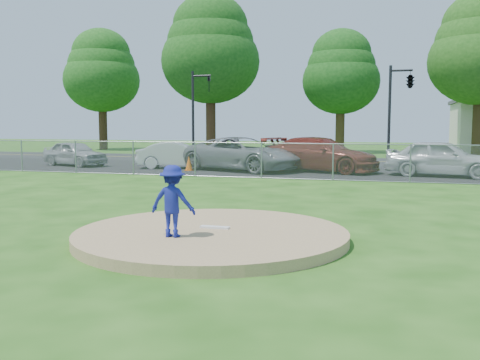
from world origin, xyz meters
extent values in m
plane|color=#1D4C10|center=(0.00, 10.00, 0.00)|extent=(120.00, 120.00, 0.00)
cylinder|color=#9E7F56|center=(0.00, 0.00, 0.10)|extent=(5.40, 5.40, 0.20)
cube|color=white|center=(0.00, 0.20, 0.22)|extent=(0.60, 0.15, 0.04)
cube|color=gray|center=(0.00, 12.00, 0.75)|extent=(40.00, 0.06, 1.50)
cube|color=black|center=(0.00, 16.50, 0.01)|extent=(50.00, 8.00, 0.01)
cube|color=black|center=(0.00, 24.00, 0.00)|extent=(60.00, 7.00, 0.01)
cylinder|color=#341F13|center=(-22.00, 33.00, 2.10)|extent=(0.74, 0.74, 4.20)
ellipsoid|color=#164C14|center=(-22.00, 33.00, 6.22)|extent=(6.72, 6.72, 5.71)
ellipsoid|color=#164C14|center=(-22.00, 33.00, 7.39)|extent=(5.91, 5.91, 5.03)
ellipsoid|color=#164C14|center=(-22.00, 33.00, 8.57)|extent=(5.11, 5.11, 4.34)
cylinder|color=#382014|center=(-11.00, 31.00, 2.45)|extent=(0.78, 0.78, 4.90)
ellipsoid|color=#144612|center=(-11.00, 31.00, 7.25)|extent=(7.84, 7.84, 6.66)
ellipsoid|color=#144612|center=(-11.00, 31.00, 8.62)|extent=(6.90, 6.90, 5.86)
ellipsoid|color=#144612|center=(-11.00, 31.00, 10.00)|extent=(5.96, 5.96, 5.06)
cylinder|color=#3B2915|center=(-1.00, 34.00, 1.92)|extent=(0.72, 0.72, 3.85)
ellipsoid|color=#124512|center=(-1.00, 34.00, 5.70)|extent=(6.16, 6.16, 5.24)
ellipsoid|color=#124512|center=(-1.00, 34.00, 6.78)|extent=(5.42, 5.42, 4.61)
ellipsoid|color=#124512|center=(-1.00, 34.00, 7.85)|extent=(4.68, 4.68, 3.98)
cylinder|color=#322312|center=(9.00, 32.00, 2.27)|extent=(0.76, 0.76, 4.55)
cylinder|color=black|center=(-9.00, 22.00, 2.80)|extent=(0.16, 0.16, 5.60)
cylinder|color=black|center=(-8.40, 22.00, 5.30)|extent=(1.20, 0.12, 0.12)
imported|color=black|center=(-7.92, 22.00, 4.80)|extent=(0.16, 0.20, 1.00)
cylinder|color=black|center=(3.00, 22.00, 2.80)|extent=(0.16, 0.16, 5.60)
cylinder|color=black|center=(3.60, 22.00, 5.30)|extent=(1.20, 0.12, 0.12)
imported|color=black|center=(4.08, 22.00, 4.80)|extent=(0.53, 2.48, 1.00)
imported|color=navy|center=(-0.49, -0.78, 0.87)|extent=(0.87, 0.51, 1.34)
cone|color=orange|center=(-6.35, 14.64, 0.37)|extent=(0.37, 0.37, 0.73)
imported|color=#A6A7AB|center=(-13.56, 15.78, 0.70)|extent=(4.33, 2.79, 1.37)
imported|color=silver|center=(-7.44, 15.78, 0.69)|extent=(4.36, 2.40, 1.36)
imported|color=gray|center=(-3.84, 15.39, 0.84)|extent=(6.53, 4.68, 1.65)
imported|color=maroon|center=(-0.04, 15.97, 0.84)|extent=(6.15, 4.05, 1.66)
imported|color=silver|center=(5.38, 15.04, 0.82)|extent=(5.03, 2.82, 1.62)
camera|label=1|loc=(3.49, -9.85, 2.30)|focal=40.00mm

